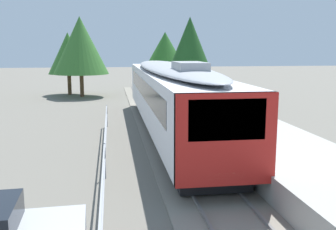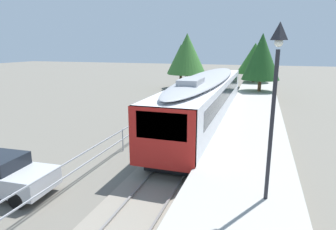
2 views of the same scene
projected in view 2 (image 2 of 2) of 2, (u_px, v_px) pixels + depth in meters
name	position (u px, v px, depth m)	size (l,w,h in m)	color
ground_plane	(136.00, 146.00, 16.69)	(160.00, 160.00, 0.00)	#6B665B
track_rails	(186.00, 151.00, 15.78)	(3.20, 60.00, 0.14)	gray
commuter_train	(207.00, 96.00, 20.64)	(2.82, 19.99, 3.74)	silver
station_platform	(248.00, 150.00, 14.72)	(3.90, 60.00, 0.90)	#A8A59E
platform_lamp_mid_platform	(275.00, 81.00, 8.29)	(0.34, 0.34, 5.35)	#232328
parked_hatchback_silver	(1.00, 174.00, 11.14)	(4.08, 1.95, 1.53)	#B7BABF
tree_behind_carpark	(255.00, 58.00, 38.48)	(4.63, 4.63, 6.09)	brown
tree_behind_station_far	(262.00, 57.00, 30.34)	(3.94, 3.94, 6.98)	brown
tree_distant_left	(181.00, 59.00, 39.33)	(3.82, 3.82, 5.90)	brown
tree_distant_centre	(187.00, 54.00, 37.17)	(5.02, 5.02, 7.26)	brown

